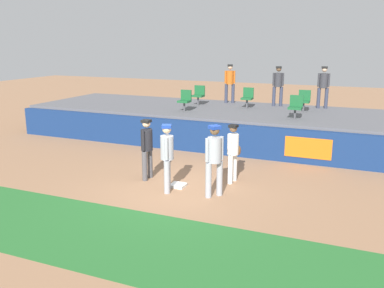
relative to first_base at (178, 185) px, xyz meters
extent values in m
plane|color=#936B4C|center=(0.04, -0.17, -0.04)|extent=(60.00, 60.00, 0.00)
cube|color=#26662B|center=(0.04, -3.33, -0.04)|extent=(18.00, 2.80, 0.01)
cube|color=white|center=(0.00, 0.00, 0.00)|extent=(0.40, 0.40, 0.08)
cylinder|color=white|center=(1.28, 1.12, 0.37)|extent=(0.14, 0.14, 0.83)
cylinder|color=white|center=(1.25, 0.82, 0.37)|extent=(0.14, 0.14, 0.83)
cylinder|color=white|center=(1.27, 0.97, 1.08)|extent=(0.35, 0.35, 0.58)
sphere|color=brown|center=(1.27, 0.97, 1.54)|extent=(0.22, 0.22, 0.22)
cube|color=black|center=(1.27, 0.97, 1.61)|extent=(0.25, 0.25, 0.08)
cylinder|color=white|center=(1.29, 1.17, 1.10)|extent=(0.08, 0.08, 0.55)
cylinder|color=white|center=(1.25, 0.78, 1.10)|extent=(0.08, 0.08, 0.55)
ellipsoid|color=brown|center=(1.38, 1.16, 0.87)|extent=(0.14, 0.21, 0.28)
cylinder|color=#9EA3AD|center=(1.28, -0.17, 0.42)|extent=(0.16, 0.16, 0.93)
cylinder|color=#9EA3AD|center=(1.07, -0.43, 0.42)|extent=(0.16, 0.16, 0.93)
cylinder|color=#9EA3AD|center=(1.17, -0.30, 1.21)|extent=(0.50, 0.50, 0.65)
sphere|color=brown|center=(1.17, -0.30, 1.73)|extent=(0.24, 0.24, 0.24)
cube|color=#193899|center=(1.17, -0.30, 1.80)|extent=(0.36, 0.36, 0.08)
cylinder|color=#9EA3AD|center=(1.31, -0.13, 1.24)|extent=(0.09, 0.09, 0.61)
cylinder|color=#9EA3AD|center=(1.04, -0.47, 1.24)|extent=(0.09, 0.09, 0.61)
cylinder|color=#9EA3AD|center=(-0.17, -0.28, 0.41)|extent=(0.15, 0.15, 0.90)
cylinder|color=#9EA3AD|center=(-0.05, -0.58, 0.41)|extent=(0.15, 0.15, 0.90)
cylinder|color=#9EA3AD|center=(-0.11, -0.43, 1.18)|extent=(0.45, 0.45, 0.63)
sphere|color=beige|center=(-0.11, -0.43, 1.67)|extent=(0.24, 0.24, 0.24)
cube|color=#193899|center=(-0.11, -0.43, 1.75)|extent=(0.32, 0.32, 0.08)
cylinder|color=#9EA3AD|center=(-0.19, -0.23, 1.20)|extent=(0.09, 0.09, 0.59)
cylinder|color=#9EA3AD|center=(-0.03, -0.62, 1.20)|extent=(0.09, 0.09, 0.59)
cylinder|color=#4C4C51|center=(-1.11, 0.43, 0.40)|extent=(0.15, 0.15, 0.87)
cylinder|color=#4C4C51|center=(-1.11, 0.11, 0.40)|extent=(0.15, 0.15, 0.87)
cylinder|color=black|center=(-1.11, 0.27, 1.14)|extent=(0.34, 0.34, 0.61)
sphere|color=beige|center=(-1.11, 0.27, 1.62)|extent=(0.23, 0.23, 0.23)
cube|color=black|center=(-1.11, 0.27, 1.69)|extent=(0.24, 0.24, 0.08)
cylinder|color=black|center=(-1.11, 0.47, 1.16)|extent=(0.09, 0.09, 0.57)
cylinder|color=black|center=(-1.11, 0.06, 1.16)|extent=(0.09, 0.09, 0.57)
cube|color=navy|center=(0.04, 3.72, 0.52)|extent=(18.00, 0.24, 1.13)
cube|color=orange|center=(3.01, 3.60, 0.52)|extent=(1.50, 0.02, 0.68)
cube|color=#59595E|center=(0.04, 6.29, 0.57)|extent=(18.00, 4.80, 1.22)
cylinder|color=#4C4C51|center=(-2.21, 6.89, 1.38)|extent=(0.08, 0.08, 0.40)
cube|color=#19592D|center=(-2.21, 6.89, 1.58)|extent=(0.48, 0.44, 0.08)
cube|color=#19592D|center=(-2.21, 7.08, 1.82)|extent=(0.48, 0.06, 0.40)
cylinder|color=#4C4C51|center=(-2.07, 5.09, 1.38)|extent=(0.08, 0.08, 0.40)
cube|color=#19592D|center=(-2.07, 5.09, 1.58)|extent=(0.45, 0.44, 0.08)
cube|color=#19592D|center=(-2.07, 5.28, 1.82)|extent=(0.45, 0.06, 0.40)
cylinder|color=#4C4C51|center=(2.32, 6.89, 1.38)|extent=(0.08, 0.08, 0.40)
cube|color=#19592D|center=(2.32, 6.89, 1.58)|extent=(0.46, 0.44, 0.08)
cube|color=#19592D|center=(2.32, 7.08, 1.82)|extent=(0.46, 0.06, 0.40)
cylinder|color=#4C4C51|center=(2.29, 5.09, 1.38)|extent=(0.08, 0.08, 0.40)
cube|color=#19592D|center=(2.29, 5.09, 1.58)|extent=(0.47, 0.44, 0.08)
cube|color=#19592D|center=(2.29, 5.28, 1.82)|extent=(0.47, 0.06, 0.40)
cylinder|color=#4C4C51|center=(0.00, 6.89, 1.38)|extent=(0.08, 0.08, 0.40)
cube|color=#19592D|center=(0.00, 6.89, 1.58)|extent=(0.44, 0.44, 0.08)
cube|color=#19592D|center=(0.00, 7.08, 1.82)|extent=(0.44, 0.06, 0.40)
cylinder|color=#33384C|center=(1.20, 7.99, 1.60)|extent=(0.14, 0.14, 0.83)
cylinder|color=#33384C|center=(0.91, 7.91, 1.60)|extent=(0.14, 0.14, 0.83)
cylinder|color=#333338|center=(1.06, 7.95, 2.30)|extent=(0.40, 0.40, 0.59)
sphere|color=brown|center=(1.06, 7.95, 2.76)|extent=(0.22, 0.22, 0.22)
cube|color=black|center=(1.06, 7.95, 2.83)|extent=(0.28, 0.28, 0.08)
cylinder|color=#333338|center=(1.24, 8.01, 2.32)|extent=(0.09, 0.09, 0.55)
cylinder|color=#333338|center=(0.87, 7.90, 2.32)|extent=(0.09, 0.09, 0.55)
cylinder|color=#33384C|center=(3.06, 8.08, 1.60)|extent=(0.14, 0.14, 0.85)
cylinder|color=#33384C|center=(2.76, 8.02, 1.60)|extent=(0.14, 0.14, 0.85)
cylinder|color=#333338|center=(2.91, 8.05, 2.33)|extent=(0.38, 0.38, 0.60)
sphere|color=beige|center=(2.91, 8.05, 2.79)|extent=(0.22, 0.22, 0.22)
cube|color=black|center=(2.91, 8.05, 2.86)|extent=(0.27, 0.27, 0.08)
cylinder|color=#333338|center=(3.11, 8.08, 2.34)|extent=(0.09, 0.09, 0.56)
cylinder|color=#333338|center=(2.72, 8.02, 2.34)|extent=(0.09, 0.09, 0.56)
cylinder|color=#33384C|center=(-1.01, 8.14, 1.60)|extent=(0.14, 0.14, 0.84)
cylinder|color=#33384C|center=(-1.30, 8.04, 1.60)|extent=(0.14, 0.14, 0.84)
cylinder|color=#BF5919|center=(-1.15, 8.09, 2.32)|extent=(0.42, 0.42, 0.60)
sphere|color=beige|center=(-1.15, 8.09, 2.79)|extent=(0.22, 0.22, 0.22)
cube|color=black|center=(-1.15, 8.09, 2.86)|extent=(0.30, 0.30, 0.08)
cylinder|color=#BF5919|center=(-0.96, 8.16, 2.34)|extent=(0.09, 0.09, 0.56)
cylinder|color=#BF5919|center=(-1.34, 8.02, 2.34)|extent=(0.09, 0.09, 0.56)
camera|label=1|loc=(4.65, -9.98, 3.91)|focal=39.00mm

